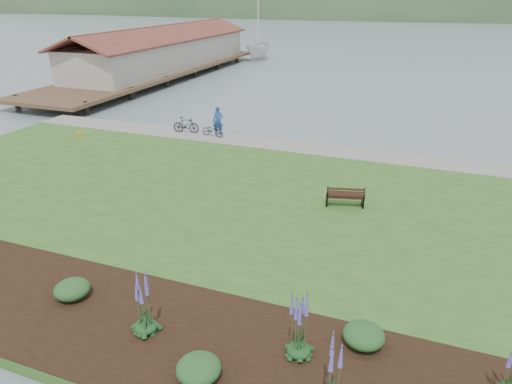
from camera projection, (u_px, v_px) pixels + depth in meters
ground at (230, 195)px, 21.52m from camera, size 600.00×600.00×0.00m
lawn at (212, 208)px, 19.73m from camera, size 34.00×20.00×0.40m
shoreline_path at (276, 144)px, 27.26m from camera, size 34.00×2.20×0.03m
garden_bed at (185, 339)px, 12.00m from camera, size 24.00×4.40×0.04m
far_hillside at (475, 18)px, 160.57m from camera, size 580.00×80.00×38.00m
pier_pavilion at (164, 52)px, 50.46m from camera, size 8.00×36.00×5.40m
park_bench at (345, 196)px, 19.23m from camera, size 1.67×1.00×0.97m
person at (218, 119)px, 28.54m from camera, size 0.89×0.72×2.15m
bicycle_a at (212, 130)px, 28.60m from camera, size 0.80×1.61×0.80m
bicycle_b at (186, 125)px, 29.32m from camera, size 0.75×1.77×1.03m
sailboat at (258, 60)px, 63.37m from camera, size 10.59×10.78×27.48m
pannier at (80, 134)px, 28.75m from camera, size 0.25×0.31×0.28m
echium_0 at (143, 304)px, 11.89m from camera, size 0.62×0.62×2.10m
echium_1 at (300, 325)px, 11.07m from camera, size 0.62×0.62×2.21m
echium_2 at (333, 381)px, 9.73m from camera, size 0.62×0.62×1.98m
shrub_0 at (72, 289)px, 13.53m from camera, size 1.05×1.05×0.52m
shrub_1 at (199, 369)px, 10.68m from camera, size 1.07×1.07×0.54m
shrub_2 at (364, 335)px, 11.71m from camera, size 1.08×1.08×0.54m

